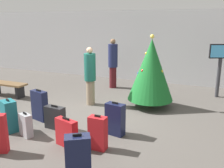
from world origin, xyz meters
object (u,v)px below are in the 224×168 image
at_px(suitcase_0, 26,125).
at_px(suitcase_6, 98,133).
at_px(suitcase_1, 40,106).
at_px(holiday_tree, 151,70).
at_px(traveller_0, 90,75).
at_px(flight_info_kiosk, 220,61).
at_px(traveller_1, 113,62).
at_px(suitcase_7, 55,118).
at_px(waiting_bench, 7,86).
at_px(suitcase_3, 78,157).
at_px(suitcase_2, 67,133).
at_px(suitcase_4, 115,119).
at_px(suitcase_8, 9,116).

bearing_deg(suitcase_0, suitcase_6, 3.87).
bearing_deg(suitcase_1, holiday_tree, 42.21).
bearing_deg(traveller_0, flight_info_kiosk, 33.47).
bearing_deg(traveller_0, traveller_1, 93.93).
bearing_deg(traveller_1, suitcase_7, -87.23).
xyz_separation_m(waiting_bench, suitcase_7, (3.05, -1.54, -0.08)).
bearing_deg(suitcase_0, suitcase_3, -24.96).
distance_m(holiday_tree, waiting_bench, 4.88).
bearing_deg(flight_info_kiosk, holiday_tree, -135.11).
relative_size(flight_info_kiosk, suitcase_2, 2.85).
bearing_deg(holiday_tree, suitcase_6, -95.92).
bearing_deg(suitcase_4, waiting_bench, 164.05).
xyz_separation_m(flight_info_kiosk, suitcase_8, (-4.41, -4.81, -0.85)).
relative_size(traveller_0, suitcase_6, 2.42).
xyz_separation_m(flight_info_kiosk, suitcase_6, (-2.15, -4.76, -0.87)).
relative_size(traveller_1, suitcase_6, 2.57).
distance_m(suitcase_1, suitcase_6, 2.20).
distance_m(holiday_tree, suitcase_4, 2.32).
distance_m(suitcase_2, suitcase_7, 0.98).
xyz_separation_m(waiting_bench, suitcase_2, (3.79, -2.18, -0.06)).
bearing_deg(suitcase_6, suitcase_7, 160.44).
bearing_deg(suitcase_2, suitcase_6, 13.26).
relative_size(waiting_bench, suitcase_0, 2.56).
bearing_deg(traveller_1, waiting_bench, -138.93).
bearing_deg(suitcase_2, suitcase_4, 52.00).
height_order(flight_info_kiosk, suitcase_3, flight_info_kiosk).
bearing_deg(suitcase_8, flight_info_kiosk, 47.49).
bearing_deg(suitcase_7, suitcase_8, -148.57).
relative_size(flight_info_kiosk, traveller_1, 0.96).
relative_size(suitcase_7, suitcase_8, 0.75).
distance_m(suitcase_3, suitcase_6, 0.98).
distance_m(holiday_tree, suitcase_2, 3.32).
bearing_deg(suitcase_7, suitcase_6, -19.56).
xyz_separation_m(traveller_0, suitcase_2, (0.79, -2.55, -0.63)).
bearing_deg(suitcase_8, suitcase_0, -7.22).
height_order(flight_info_kiosk, suitcase_4, flight_info_kiosk).
bearing_deg(suitcase_4, suitcase_2, -128.00).
height_order(holiday_tree, traveller_0, holiday_tree).
xyz_separation_m(waiting_bench, suitcase_1, (2.37, -1.25, 0.03)).
xyz_separation_m(traveller_0, suitcase_4, (1.49, -1.65, -0.56)).
bearing_deg(waiting_bench, suitcase_0, -38.45).
relative_size(holiday_tree, flight_info_kiosk, 1.20).
bearing_deg(suitcase_1, traveller_1, 82.65).
bearing_deg(suitcase_6, waiting_bench, 155.35).
relative_size(traveller_1, suitcase_8, 2.38).
relative_size(suitcase_1, suitcase_3, 1.05).
xyz_separation_m(suitcase_4, suitcase_7, (-1.44, -0.26, -0.09)).
relative_size(holiday_tree, suitcase_1, 2.61).
height_order(holiday_tree, suitcase_7, holiday_tree).
relative_size(suitcase_3, suitcase_8, 1.00).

